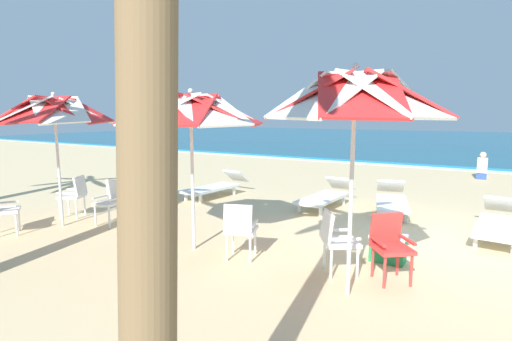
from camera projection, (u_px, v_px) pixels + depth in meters
name	position (u px, v px, depth m)	size (l,w,h in m)	color
ground_plane	(428.00, 245.00, 6.41)	(80.00, 80.00, 0.00)	beige
sea	(476.00, 141.00, 30.61)	(80.00, 36.00, 0.10)	#19607F
surf_foam	(463.00, 170.00, 15.08)	(80.00, 0.70, 0.01)	white
beach_umbrella_0	(355.00, 99.00, 4.28)	(2.10, 2.10, 2.71)	silver
plastic_chair_0	(336.00, 238.00, 5.17)	(0.63, 0.62, 0.87)	white
plastic_chair_1	(390.00, 243.00, 4.99)	(0.63, 0.63, 0.87)	red
beach_umbrella_1	(191.00, 111.00, 5.90)	(2.29, 2.29, 2.54)	silver
plastic_chair_2	(240.00, 227.00, 5.68)	(0.56, 0.58, 0.87)	white
beach_umbrella_2	(55.00, 112.00, 7.18)	(2.10, 2.10, 2.56)	silver
plastic_chair_3	(0.00, 208.00, 6.86)	(0.62, 0.63, 0.87)	white
plastic_chair_4	(75.00, 194.00, 8.10)	(0.61, 0.60, 0.87)	white
plastic_chair_5	(111.00, 199.00, 7.54)	(0.49, 0.52, 0.87)	white
sun_lounger_0	(499.00, 222.00, 6.72)	(0.79, 2.19, 0.62)	white
sun_lounger_1	(392.00, 200.00, 8.51)	(1.12, 2.23, 0.62)	white
sun_lounger_2	(326.00, 195.00, 8.98)	(0.75, 2.18, 0.62)	white
sun_lounger_3	(216.00, 186.00, 10.15)	(0.82, 2.19, 0.62)	white
cooler_box	(388.00, 248.00, 5.65)	(0.50, 0.34, 0.40)	#238C4C
beachgoer_seated	(482.00, 170.00, 13.00)	(0.30, 0.93, 0.92)	#2D4CA5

